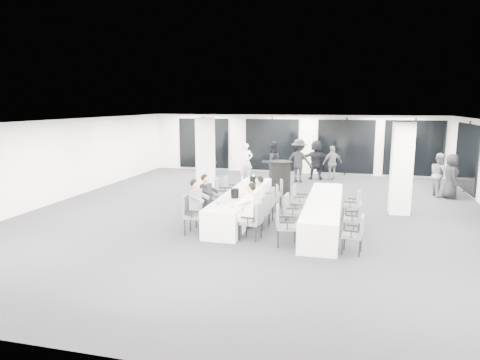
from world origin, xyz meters
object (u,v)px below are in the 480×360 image
Objects in this scene: chair_main_right_fourth at (273,197)px; cocktail_table at (280,177)px; chair_main_left_mid at (211,201)px; chair_side_left_mid at (291,209)px; banquet_table_main at (242,204)px; chair_main_left_near at (192,212)px; standing_guest_a at (246,159)px; standing_guest_c at (299,158)px; chair_main_right_second at (262,210)px; standing_guest_h at (440,172)px; chair_main_right_far at (277,191)px; standing_guest_g at (212,152)px; chair_main_right_near at (254,219)px; standing_guest_b at (271,160)px; chair_main_left_far at (229,188)px; standing_guest_f at (316,157)px; chair_main_left_fourth at (221,192)px; ice_bucket_far at (253,181)px; chair_main_left_second at (202,205)px; standing_guest_e at (451,173)px; banquet_table_side at (323,213)px; chair_side_right_far at (354,203)px; chair_side_left_far at (298,198)px; ice_bucket_near at (235,193)px; chair_main_right_mid at (267,203)px; chair_side_right_mid at (355,216)px; chair_side_right_near at (356,232)px.

cocktail_table is at bearing -9.22° from chair_main_right_fourth.
chair_main_left_mid is 2.46m from chair_side_left_mid.
banquet_table_main is 2.15m from chair_main_left_near.
standing_guest_c is (2.31, 0.10, 0.12)m from standing_guest_a.
chair_main_right_second is 0.51× the size of standing_guest_h.
standing_guest_h is (5.44, 3.08, 0.38)m from chair_main_right_far.
standing_guest_g is (-4.08, 6.52, 0.55)m from chair_main_right_fourth.
chair_main_right_near is 7.47m from standing_guest_b.
cocktail_table is 5.23m from standing_guest_g.
standing_guest_f reaches higher than chair_main_left_far.
ice_bucket_far is (0.90, 0.59, 0.29)m from chair_main_left_fourth.
standing_guest_a reaches higher than cocktail_table.
standing_guest_b is (0.78, 4.65, 0.45)m from chair_main_left_fourth.
chair_main_left_fourth reaches higher than chair_main_left_second.
standing_guest_a is at bearing 175.76° from chair_main_left_fourth.
standing_guest_e is (6.58, 4.27, 0.53)m from banquet_table_main.
standing_guest_c reaches higher than chair_main_right_fourth.
ice_bucket_far is at bearing 162.86° from chair_main_left_near.
chair_main_right_second is at bearing -157.62° from banquet_table_side.
chair_side_right_far is (2.66, -3.25, -0.11)m from cocktail_table.
ice_bucket_near reaches higher than chair_side_left_far.
chair_main_right_mid reaches higher than banquet_table_main.
standing_guest_h is at bearing -45.10° from chair_main_right_mid.
ice_bucket_far reaches higher than chair_main_right_second.
standing_guest_c is at bearing 7.01° from chair_main_right_near.
standing_guest_g reaches higher than chair_main_right_second.
chair_main_right_second is 3.69× the size of ice_bucket_far.
standing_guest_g is at bearing -139.23° from chair_side_left_far.
standing_guest_g is (-9.83, 2.92, 0.14)m from standing_guest_e.
chair_main_left_fourth is at bearing -109.51° from standing_guest_a.
chair_main_left_near is 7.34m from standing_guest_b.
standing_guest_h reaches higher than chair_side_right_mid.
banquet_table_side is 5.28× the size of chair_main_right_near.
chair_main_right_fourth is (-0.01, 1.07, -0.07)m from chair_main_right_mid.
standing_guest_e reaches higher than standing_guest_h.
chair_main_left_second reaches higher than chair_main_left_mid.
chair_main_right_mid is at bearing -65.09° from ice_bucket_far.
chair_main_left_mid is 2.37m from chair_main_right_near.
chair_side_right_near is 0.50× the size of standing_guest_h.
banquet_table_main is 1.74m from chair_side_left_far.
banquet_table_side is at bearing -88.74° from chair_main_right_mid.
chair_main_right_far is at bearing 138.75° from chair_main_left_mid.
standing_guest_b reaches higher than chair_main_right_mid.
chair_main_left_second is (-0.84, -1.16, 0.20)m from banquet_table_main.
chair_main_right_second is 0.49× the size of standing_guest_a.
chair_main_right_far is (-1.59, 1.93, 0.14)m from banquet_table_side.
chair_main_left_far is 1.66m from chair_main_right_far.
chair_main_left_second is 1.17× the size of chair_side_right_mid.
chair_main_left_mid is (-0.83, -0.40, 0.15)m from banquet_table_main.
banquet_table_main is 2.51× the size of standing_guest_f.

